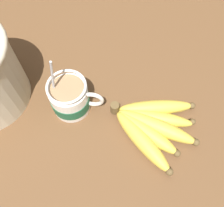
{
  "coord_description": "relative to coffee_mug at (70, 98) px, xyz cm",
  "views": [
    {
      "loc": [
        3.0,
        -24.53,
        55.94
      ],
      "look_at": [
        -0.05,
        1.17,
        6.96
      ],
      "focal_mm": 40.0,
      "sensor_mm": 36.0,
      "label": 1
    }
  ],
  "objects": [
    {
      "name": "table",
      "position": [
        9.54,
        -1.43,
        -5.52
      ],
      "size": [
        112.76,
        112.76,
        2.89
      ],
      "color": "brown",
      "rests_on": "ground"
    },
    {
      "name": "coffee_mug",
      "position": [
        0.0,
        0.0,
        0.0
      ],
      "size": [
        12.22,
        8.82,
        17.15
      ],
      "color": "white",
      "rests_on": "table"
    },
    {
      "name": "banana_bunch",
      "position": [
        18.69,
        -3.32,
        -2.34
      ],
      "size": [
        20.05,
        18.81,
        4.04
      ],
      "color": "brown",
      "rests_on": "table"
    }
  ]
}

